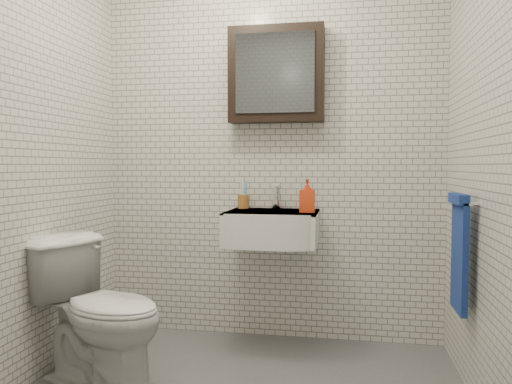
# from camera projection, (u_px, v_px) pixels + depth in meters

# --- Properties ---
(room_shell) EXTENTS (2.22, 2.02, 2.51)m
(room_shell) POSITION_uv_depth(u_px,v_px,m) (236.00, 90.00, 2.25)
(room_shell) COLOR silver
(room_shell) RESTS_ON ground
(washbasin) EXTENTS (0.55, 0.50, 0.20)m
(washbasin) POSITION_uv_depth(u_px,v_px,m) (271.00, 227.00, 3.00)
(washbasin) COLOR white
(washbasin) RESTS_ON room_shell
(faucet) EXTENTS (0.06, 0.20, 0.15)m
(faucet) POSITION_uv_depth(u_px,v_px,m) (276.00, 198.00, 3.19)
(faucet) COLOR silver
(faucet) RESTS_ON washbasin
(mirror_cabinet) EXTENTS (0.60, 0.15, 0.60)m
(mirror_cabinet) POSITION_uv_depth(u_px,v_px,m) (276.00, 75.00, 3.14)
(mirror_cabinet) COLOR black
(mirror_cabinet) RESTS_ON room_shell
(towel_rail) EXTENTS (0.09, 0.30, 0.58)m
(towel_rail) POSITION_uv_depth(u_px,v_px,m) (460.00, 248.00, 2.45)
(towel_rail) COLOR silver
(towel_rail) RESTS_ON room_shell
(toothbrush_cup) EXTENTS (0.08, 0.08, 0.20)m
(toothbrush_cup) POSITION_uv_depth(u_px,v_px,m) (243.00, 201.00, 3.23)
(toothbrush_cup) COLOR #9F6227
(toothbrush_cup) RESTS_ON washbasin
(soap_bottle) EXTENTS (0.09, 0.09, 0.20)m
(soap_bottle) POSITION_uv_depth(u_px,v_px,m) (307.00, 196.00, 2.95)
(soap_bottle) COLOR orange
(soap_bottle) RESTS_ON washbasin
(toilet) EXTENTS (0.84, 0.66, 0.76)m
(toilet) POSITION_uv_depth(u_px,v_px,m) (100.00, 312.00, 2.56)
(toilet) COLOR white
(toilet) RESTS_ON ground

